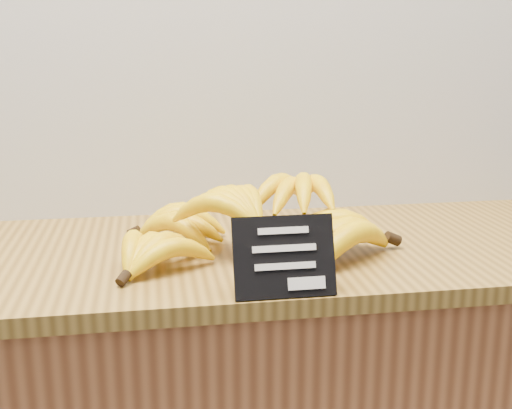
% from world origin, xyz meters
% --- Properties ---
extents(counter_top, '(1.43, 0.54, 0.03)m').
position_xyz_m(counter_top, '(-0.14, 2.75, 0.92)').
color(counter_top, olive).
rests_on(counter_top, counter).
extents(chalkboard_sign, '(0.15, 0.05, 0.12)m').
position_xyz_m(chalkboard_sign, '(-0.13, 2.51, 0.99)').
color(chalkboard_sign, black).
rests_on(chalkboard_sign, counter_top).
extents(banana_pile, '(0.55, 0.39, 0.12)m').
position_xyz_m(banana_pile, '(-0.14, 2.71, 0.98)').
color(banana_pile, yellow).
rests_on(banana_pile, counter_top).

